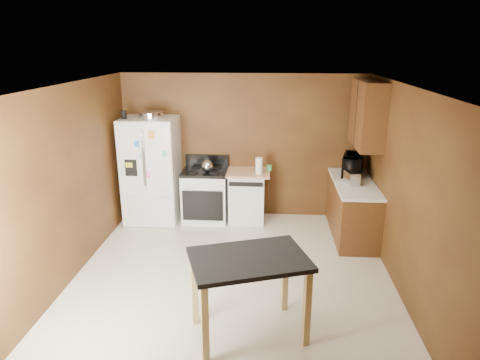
# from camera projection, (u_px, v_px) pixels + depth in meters

# --- Properties ---
(floor) EXTENTS (4.50, 4.50, 0.00)m
(floor) POSITION_uv_depth(u_px,v_px,m) (232.00, 277.00, 5.71)
(floor) COLOR silver
(floor) RESTS_ON ground
(ceiling) EXTENTS (4.50, 4.50, 0.00)m
(ceiling) POSITION_uv_depth(u_px,v_px,m) (231.00, 86.00, 4.94)
(ceiling) COLOR white
(ceiling) RESTS_ON ground
(wall_back) EXTENTS (4.20, 0.00, 4.20)m
(wall_back) POSITION_uv_depth(u_px,v_px,m) (243.00, 147.00, 7.46)
(wall_back) COLOR brown
(wall_back) RESTS_ON ground
(wall_front) EXTENTS (4.20, 0.00, 4.20)m
(wall_front) POSITION_uv_depth(u_px,v_px,m) (205.00, 286.00, 3.19)
(wall_front) COLOR brown
(wall_front) RESTS_ON ground
(wall_left) EXTENTS (0.00, 4.50, 4.50)m
(wall_left) POSITION_uv_depth(u_px,v_px,m) (69.00, 184.00, 5.47)
(wall_left) COLOR brown
(wall_left) RESTS_ON ground
(wall_right) EXTENTS (0.00, 4.50, 4.50)m
(wall_right) POSITION_uv_depth(u_px,v_px,m) (404.00, 192.00, 5.18)
(wall_right) COLOR brown
(wall_right) RESTS_ON ground
(roasting_pan) EXTENTS (0.41, 0.41, 0.10)m
(roasting_pan) POSITION_uv_depth(u_px,v_px,m) (151.00, 115.00, 7.01)
(roasting_pan) COLOR silver
(roasting_pan) RESTS_ON refrigerator
(pen_cup) EXTENTS (0.09, 0.09, 0.13)m
(pen_cup) POSITION_uv_depth(u_px,v_px,m) (124.00, 115.00, 6.94)
(pen_cup) COLOR black
(pen_cup) RESTS_ON refrigerator
(kettle) EXTENTS (0.20, 0.20, 0.20)m
(kettle) POSITION_uv_depth(u_px,v_px,m) (207.00, 166.00, 7.18)
(kettle) COLOR silver
(kettle) RESTS_ON gas_range
(paper_towel) EXTENTS (0.15, 0.15, 0.27)m
(paper_towel) POSITION_uv_depth(u_px,v_px,m) (259.00, 166.00, 7.10)
(paper_towel) COLOR white
(paper_towel) RESTS_ON dishwasher
(green_canister) EXTENTS (0.12, 0.12, 0.10)m
(green_canister) POSITION_uv_depth(u_px,v_px,m) (269.00, 168.00, 7.31)
(green_canister) COLOR #44B357
(green_canister) RESTS_ON dishwasher
(toaster) EXTENTS (0.22, 0.30, 0.20)m
(toaster) POSITION_uv_depth(u_px,v_px,m) (352.00, 178.00, 6.56)
(toaster) COLOR silver
(toaster) RESTS_ON right_cabinets
(microwave) EXTENTS (0.52, 0.65, 0.31)m
(microwave) POSITION_uv_depth(u_px,v_px,m) (353.00, 166.00, 7.01)
(microwave) COLOR black
(microwave) RESTS_ON right_cabinets
(refrigerator) EXTENTS (0.90, 0.80, 1.80)m
(refrigerator) POSITION_uv_depth(u_px,v_px,m) (152.00, 170.00, 7.31)
(refrigerator) COLOR white
(refrigerator) RESTS_ON ground
(gas_range) EXTENTS (0.76, 0.68, 1.10)m
(gas_range) POSITION_uv_depth(u_px,v_px,m) (205.00, 194.00, 7.44)
(gas_range) COLOR white
(gas_range) RESTS_ON ground
(dishwasher) EXTENTS (0.78, 0.63, 0.89)m
(dishwasher) POSITION_uv_depth(u_px,v_px,m) (247.00, 195.00, 7.41)
(dishwasher) COLOR white
(dishwasher) RESTS_ON ground
(right_cabinets) EXTENTS (0.63, 1.58, 2.45)m
(right_cabinets) POSITION_uv_depth(u_px,v_px,m) (357.00, 181.00, 6.71)
(right_cabinets) COLOR #5B3319
(right_cabinets) RESTS_ON ground
(island) EXTENTS (1.36, 1.12, 0.91)m
(island) POSITION_uv_depth(u_px,v_px,m) (249.00, 270.00, 4.37)
(island) COLOR black
(island) RESTS_ON ground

